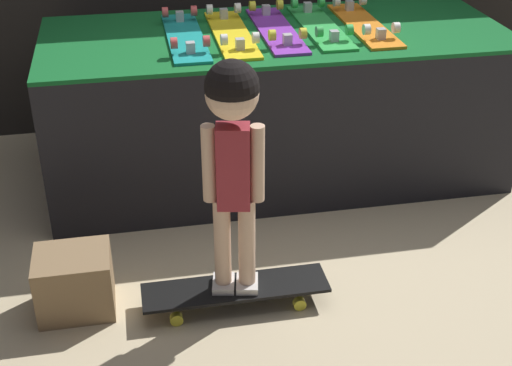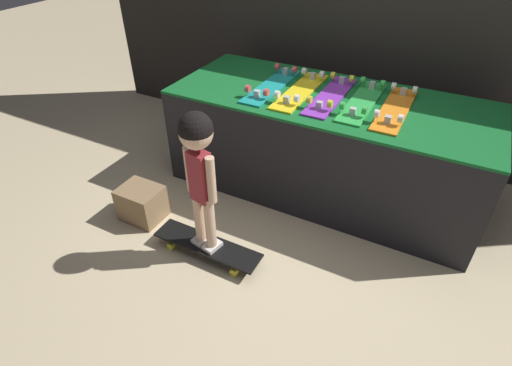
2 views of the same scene
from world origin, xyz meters
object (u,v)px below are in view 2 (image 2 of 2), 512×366
object	(u,v)px
skateboard_teal_on_rack	(272,85)
storage_box	(142,203)
skateboard_on_floor	(207,246)
skateboard_yellow_on_rack	(300,90)
skateboard_orange_on_rack	(396,108)
child	(198,159)
skateboard_purple_on_rack	(331,95)
skateboard_green_on_rack	(363,100)

from	to	relation	value
skateboard_teal_on_rack	storage_box	distance (m)	1.33
skateboard_teal_on_rack	skateboard_on_floor	distance (m)	1.31
skateboard_yellow_on_rack	storage_box	world-z (taller)	skateboard_yellow_on_rack
skateboard_orange_on_rack	child	world-z (taller)	child
skateboard_yellow_on_rack	child	size ratio (longest dim) A/B	0.78
skateboard_yellow_on_rack	skateboard_orange_on_rack	world-z (taller)	same
skateboard_teal_on_rack	storage_box	world-z (taller)	skateboard_teal_on_rack
skateboard_teal_on_rack	skateboard_purple_on_rack	world-z (taller)	same
skateboard_on_floor	skateboard_yellow_on_rack	bearing A→B (deg)	81.04
skateboard_teal_on_rack	skateboard_yellow_on_rack	distance (m)	0.23
skateboard_teal_on_rack	skateboard_on_floor	world-z (taller)	skateboard_teal_on_rack
skateboard_on_floor	skateboard_orange_on_rack	bearing A→B (deg)	52.24
skateboard_orange_on_rack	skateboard_on_floor	distance (m)	1.59
skateboard_green_on_rack	skateboard_yellow_on_rack	bearing A→B (deg)	-175.82
skateboard_teal_on_rack	storage_box	xyz separation A→B (m)	(-0.58, -0.99, -0.68)
skateboard_purple_on_rack	child	distance (m)	1.19
skateboard_teal_on_rack	skateboard_green_on_rack	xyz separation A→B (m)	(0.69, 0.04, 0.00)
child	skateboard_orange_on_rack	bearing A→B (deg)	63.22
skateboard_purple_on_rack	skateboard_on_floor	xyz separation A→B (m)	(-0.40, -1.12, -0.73)
skateboard_green_on_rack	skateboard_orange_on_rack	world-z (taller)	same
skateboard_green_on_rack	storage_box	bearing A→B (deg)	-141.13
skateboard_teal_on_rack	skateboard_orange_on_rack	distance (m)	0.92
skateboard_green_on_rack	child	distance (m)	1.29
skateboard_yellow_on_rack	skateboard_on_floor	size ratio (longest dim) A/B	1.00
skateboard_purple_on_rack	skateboard_on_floor	size ratio (longest dim) A/B	1.00
skateboard_green_on_rack	child	bearing A→B (deg)	-119.36
skateboard_green_on_rack	skateboard_on_floor	bearing A→B (deg)	-119.36
skateboard_purple_on_rack	skateboard_green_on_rack	size ratio (longest dim) A/B	1.00
skateboard_teal_on_rack	skateboard_green_on_rack	world-z (taller)	same
skateboard_green_on_rack	skateboard_orange_on_rack	bearing A→B (deg)	-2.66
skateboard_green_on_rack	skateboard_teal_on_rack	bearing A→B (deg)	-176.68
skateboard_purple_on_rack	skateboard_green_on_rack	world-z (taller)	same
child	skateboard_teal_on_rack	bearing A→B (deg)	104.05
skateboard_teal_on_rack	skateboard_yellow_on_rack	bearing A→B (deg)	1.61
skateboard_orange_on_rack	storage_box	size ratio (longest dim) A/B	2.52
skateboard_yellow_on_rack	child	bearing A→B (deg)	-98.96
skateboard_purple_on_rack	child	xyz separation A→B (m)	(-0.40, -1.12, -0.04)
skateboard_orange_on_rack	storage_box	distance (m)	1.94
skateboard_yellow_on_rack	skateboard_on_floor	bearing A→B (deg)	-98.96
skateboard_yellow_on_rack	skateboard_purple_on_rack	size ratio (longest dim) A/B	1.00
skateboard_on_floor	storage_box	distance (m)	0.65
skateboard_teal_on_rack	child	xyz separation A→B (m)	(0.06, -1.09, -0.04)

